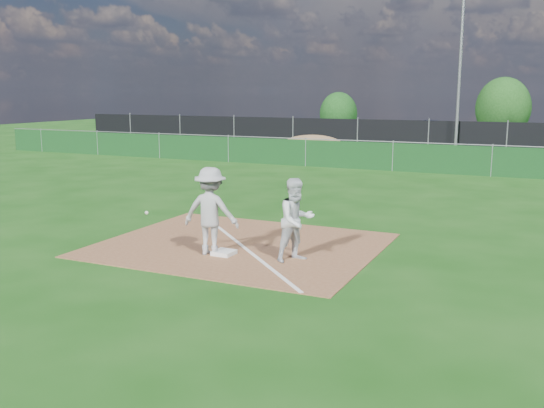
{
  "coord_description": "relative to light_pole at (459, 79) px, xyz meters",
  "views": [
    {
      "loc": [
        6.12,
        -10.57,
        3.39
      ],
      "look_at": [
        0.78,
        1.0,
        1.0
      ],
      "focal_mm": 40.0,
      "sensor_mm": 36.0,
      "label": 1
    }
  ],
  "objects": [
    {
      "name": "ground",
      "position": [
        -1.5,
        -12.7,
        -4.0
      ],
      "size": [
        90.0,
        90.0,
        0.0
      ],
      "primitive_type": "plane",
      "color": "#14440E",
      "rests_on": "ground"
    },
    {
      "name": "infield_dirt",
      "position": [
        -1.5,
        -21.7,
        -3.99
      ],
      "size": [
        6.0,
        5.0,
        0.02
      ],
      "primitive_type": "cube",
      "color": "brown",
      "rests_on": "ground"
    },
    {
      "name": "foul_line",
      "position": [
        -1.5,
        -21.7,
        -3.98
      ],
      "size": [
        5.01,
        5.01,
        0.01
      ],
      "primitive_type": "cube",
      "rotation": [
        0.0,
        0.0,
        0.79
      ],
      "color": "white",
      "rests_on": "infield_dirt"
    },
    {
      "name": "green_fence",
      "position": [
        -1.5,
        -7.7,
        -3.4
      ],
      "size": [
        44.0,
        0.05,
        1.2
      ],
      "primitive_type": "cube",
      "color": "#0F3715",
      "rests_on": "ground"
    },
    {
      "name": "dirt_mound",
      "position": [
        -6.5,
        -4.2,
        -3.42
      ],
      "size": [
        3.38,
        2.6,
        1.17
      ],
      "primitive_type": "ellipsoid",
      "color": "olive",
      "rests_on": "ground"
    },
    {
      "name": "black_fence",
      "position": [
        -1.5,
        0.3,
        -3.1
      ],
      "size": [
        46.0,
        0.04,
        1.8
      ],
      "primitive_type": "cube",
      "color": "black",
      "rests_on": "ground"
    },
    {
      "name": "parking_lot",
      "position": [
        -1.5,
        5.3,
        -4.0
      ],
      "size": [
        46.0,
        9.0,
        0.01
      ],
      "primitive_type": "cube",
      "color": "black",
      "rests_on": "ground"
    },
    {
      "name": "light_pole",
      "position": [
        0.0,
        0.0,
        0.0
      ],
      "size": [
        0.16,
        0.16,
        8.0
      ],
      "primitive_type": "cylinder",
      "color": "slate",
      "rests_on": "ground"
    },
    {
      "name": "first_base",
      "position": [
        -1.42,
        -22.59,
        -3.94
      ],
      "size": [
        0.43,
        0.43,
        0.09
      ],
      "primitive_type": "cube",
      "rotation": [
        0.0,
        0.0,
        -0.04
      ],
      "color": "white",
      "rests_on": "infield_dirt"
    },
    {
      "name": "play_at_first",
      "position": [
        -1.68,
        -22.65,
        -3.07
      ],
      "size": [
        2.36,
        0.85,
        1.83
      ],
      "color": "#B0B0B2",
      "rests_on": "infield_dirt"
    },
    {
      "name": "runner",
      "position": [
        0.11,
        -22.34,
        -3.15
      ],
      "size": [
        0.99,
        1.04,
        1.69
      ],
      "primitive_type": "imported",
      "rotation": [
        0.0,
        0.0,
        0.98
      ],
      "color": "silver",
      "rests_on": "ground"
    },
    {
      "name": "car_left",
      "position": [
        -7.05,
        4.52,
        -3.27
      ],
      "size": [
        4.52,
        2.83,
        1.44
      ],
      "primitive_type": "imported",
      "rotation": [
        0.0,
        0.0,
        1.28
      ],
      "color": "#AEB0B6",
      "rests_on": "parking_lot"
    },
    {
      "name": "car_mid",
      "position": [
        -1.69,
        4.51,
        -3.19
      ],
      "size": [
        5.12,
        2.72,
        1.6
      ],
      "primitive_type": "imported",
      "rotation": [
        0.0,
        0.0,
        1.79
      ],
      "color": "black",
      "rests_on": "parking_lot"
    },
    {
      "name": "tree_left",
      "position": [
        -9.94,
        10.04,
        -2.3
      ],
      "size": [
        2.78,
        2.78,
        3.3
      ],
      "color": "#382316",
      "rests_on": "ground"
    },
    {
      "name": "tree_mid",
      "position": [
        1.42,
        11.31,
        -1.78
      ],
      "size": [
        3.64,
        3.64,
        4.32
      ],
      "color": "#382316",
      "rests_on": "ground"
    }
  ]
}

